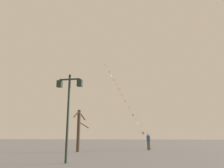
# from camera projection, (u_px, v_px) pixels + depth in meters

# --- Properties ---
(ground_plane) EXTENTS (160.00, 160.00, 0.00)m
(ground_plane) POSITION_uv_depth(u_px,v_px,m) (136.00, 151.00, 21.08)
(ground_plane) COLOR gray
(twin_lantern_lamp_post) EXTENTS (1.52, 0.28, 4.98)m
(twin_lantern_lamp_post) POSITION_uv_depth(u_px,v_px,m) (69.00, 100.00, 12.18)
(twin_lantern_lamp_post) COLOR #1E2D23
(twin_lantern_lamp_post) RESTS_ON ground_plane
(kite_train) EXTENTS (9.19, 18.61, 16.86)m
(kite_train) POSITION_uv_depth(u_px,v_px,m) (120.00, 92.00, 35.42)
(kite_train) COLOR brown
(kite_train) RESTS_ON ground_plane
(kite_flyer) EXTENTS (0.38, 0.62, 1.71)m
(kite_flyer) POSITION_uv_depth(u_px,v_px,m) (148.00, 141.00, 22.52)
(kite_flyer) COLOR brown
(kite_flyer) RESTS_ON ground_plane
(bare_tree) EXTENTS (1.04, 1.93, 3.91)m
(bare_tree) POSITION_uv_depth(u_px,v_px,m) (79.00, 129.00, 20.25)
(bare_tree) COLOR #423323
(bare_tree) RESTS_ON ground_plane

